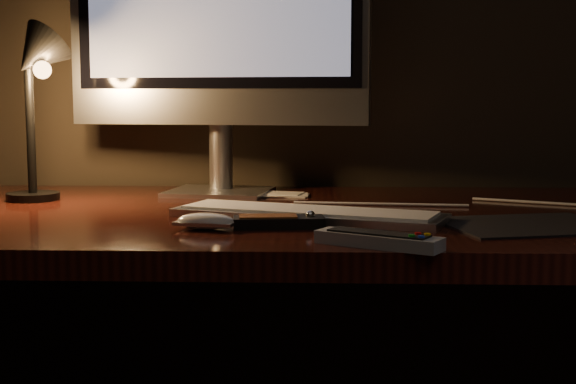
{
  "coord_description": "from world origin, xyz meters",
  "views": [
    {
      "loc": [
        0.04,
        0.48,
        0.94
      ],
      "look_at": [
        -0.01,
        1.73,
        0.8
      ],
      "focal_mm": 50.0,
      "sensor_mm": 36.0,
      "label": 1
    }
  ],
  "objects_px": {
    "monitor": "(217,5)",
    "tv_remote": "(378,240)",
    "media_remote": "(279,221)",
    "keyboard": "(308,214)",
    "desk_lamp": "(35,80)",
    "desk": "(295,274)",
    "mouse": "(206,224)"
  },
  "relations": [
    {
      "from": "desk",
      "to": "tv_remote",
      "type": "height_order",
      "value": "tv_remote"
    },
    {
      "from": "monitor",
      "to": "media_remote",
      "type": "xyz_separation_m",
      "value": [
        0.14,
        -0.41,
        -0.37
      ]
    },
    {
      "from": "desk",
      "to": "media_remote",
      "type": "relative_size",
      "value": 11.34
    },
    {
      "from": "tv_remote",
      "to": "keyboard",
      "type": "bearing_deg",
      "value": 141.19
    },
    {
      "from": "desk",
      "to": "desk_lamp",
      "type": "xyz_separation_m",
      "value": [
        -0.48,
        0.02,
        0.35
      ]
    },
    {
      "from": "mouse",
      "to": "desk_lamp",
      "type": "xyz_separation_m",
      "value": [
        -0.35,
        0.3,
        0.22
      ]
    },
    {
      "from": "monitor",
      "to": "keyboard",
      "type": "relative_size",
      "value": 1.44
    },
    {
      "from": "desk",
      "to": "keyboard",
      "type": "xyz_separation_m",
      "value": [
        0.02,
        -0.16,
        0.14
      ]
    },
    {
      "from": "desk_lamp",
      "to": "media_remote",
      "type": "bearing_deg",
      "value": -15.29
    },
    {
      "from": "tv_remote",
      "to": "desk_lamp",
      "type": "xyz_separation_m",
      "value": [
        -0.6,
        0.43,
        0.22
      ]
    },
    {
      "from": "media_remote",
      "to": "keyboard",
      "type": "bearing_deg",
      "value": 59.21
    },
    {
      "from": "monitor",
      "to": "tv_remote",
      "type": "relative_size",
      "value": 3.75
    },
    {
      "from": "media_remote",
      "to": "tv_remote",
      "type": "xyz_separation_m",
      "value": [
        0.14,
        -0.15,
        0.0
      ]
    },
    {
      "from": "desk",
      "to": "media_remote",
      "type": "xyz_separation_m",
      "value": [
        -0.02,
        -0.25,
        0.14
      ]
    },
    {
      "from": "mouse",
      "to": "media_remote",
      "type": "relative_size",
      "value": 0.64
    },
    {
      "from": "tv_remote",
      "to": "media_remote",
      "type": "bearing_deg",
      "value": 161.87
    },
    {
      "from": "monitor",
      "to": "desk_lamp",
      "type": "height_order",
      "value": "monitor"
    },
    {
      "from": "monitor",
      "to": "desk",
      "type": "bearing_deg",
      "value": -35.34
    },
    {
      "from": "desk",
      "to": "keyboard",
      "type": "relative_size",
      "value": 3.62
    },
    {
      "from": "media_remote",
      "to": "desk_lamp",
      "type": "height_order",
      "value": "desk_lamp"
    },
    {
      "from": "monitor",
      "to": "tv_remote",
      "type": "height_order",
      "value": "monitor"
    },
    {
      "from": "desk",
      "to": "monitor",
      "type": "bearing_deg",
      "value": 135.57
    },
    {
      "from": "desk",
      "to": "media_remote",
      "type": "distance_m",
      "value": 0.29
    },
    {
      "from": "keyboard",
      "to": "media_remote",
      "type": "relative_size",
      "value": 3.13
    },
    {
      "from": "media_remote",
      "to": "mouse",
      "type": "bearing_deg",
      "value": -175.37
    },
    {
      "from": "keyboard",
      "to": "desk_lamp",
      "type": "xyz_separation_m",
      "value": [
        -0.5,
        0.18,
        0.22
      ]
    },
    {
      "from": "keyboard",
      "to": "media_remote",
      "type": "bearing_deg",
      "value": -95.11
    },
    {
      "from": "monitor",
      "to": "mouse",
      "type": "height_order",
      "value": "monitor"
    },
    {
      "from": "media_remote",
      "to": "tv_remote",
      "type": "height_order",
      "value": "media_remote"
    },
    {
      "from": "media_remote",
      "to": "desk_lamp",
      "type": "distance_m",
      "value": 0.58
    },
    {
      "from": "media_remote",
      "to": "desk_lamp",
      "type": "xyz_separation_m",
      "value": [
        -0.46,
        0.28,
        0.22
      ]
    },
    {
      "from": "desk",
      "to": "mouse",
      "type": "height_order",
      "value": "mouse"
    }
  ]
}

